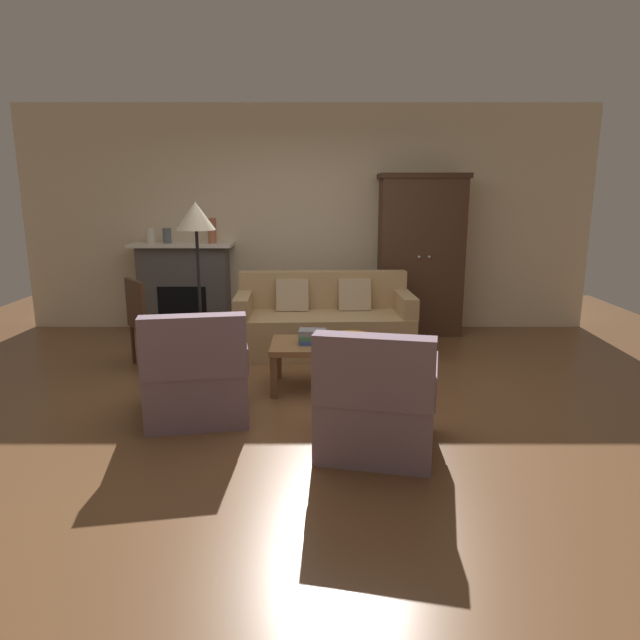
{
  "coord_description": "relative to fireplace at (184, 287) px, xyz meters",
  "views": [
    {
      "loc": [
        0.16,
        -4.72,
        1.74
      ],
      "look_at": [
        0.17,
        0.49,
        0.55
      ],
      "focal_mm": 31.56,
      "sensor_mm": 36.0,
      "label": 1
    }
  ],
  "objects": [
    {
      "name": "ground_plane",
      "position": [
        1.55,
        -2.3,
        -0.57
      ],
      "size": [
        9.6,
        9.6,
        0.0
      ],
      "primitive_type": "plane",
      "color": "brown"
    },
    {
      "name": "back_wall",
      "position": [
        1.55,
        0.25,
        0.83
      ],
      "size": [
        7.2,
        0.1,
        2.8
      ],
      "primitive_type": "cube",
      "color": "beige",
      "rests_on": "ground"
    },
    {
      "name": "fireplace",
      "position": [
        0.0,
        0.0,
        0.0
      ],
      "size": [
        1.26,
        0.48,
        1.12
      ],
      "color": "#4C4947",
      "rests_on": "ground"
    },
    {
      "name": "armoire",
      "position": [
        2.95,
        -0.08,
        0.41
      ],
      "size": [
        1.06,
        0.57,
        1.96
      ],
      "color": "#472D1E",
      "rests_on": "ground"
    },
    {
      "name": "couch",
      "position": [
        1.76,
        -0.95,
        -0.25
      ],
      "size": [
        1.95,
        0.93,
        0.86
      ],
      "color": "tan",
      "rests_on": "ground"
    },
    {
      "name": "coffee_table",
      "position": [
        1.83,
        -2.16,
        -0.2
      ],
      "size": [
        1.1,
        0.6,
        0.42
      ],
      "color": "olive",
      "rests_on": "ground"
    },
    {
      "name": "fruit_bowl",
      "position": [
        2.0,
        -2.12,
        -0.11
      ],
      "size": [
        0.34,
        0.34,
        0.07
      ],
      "primitive_type": "cylinder",
      "color": "orange",
      "rests_on": "coffee_table"
    },
    {
      "name": "book_stack",
      "position": [
        1.64,
        -2.17,
        -0.09
      ],
      "size": [
        0.26,
        0.19,
        0.13
      ],
      "color": "#38569E",
      "rests_on": "coffee_table"
    },
    {
      "name": "mantel_vase_cream",
      "position": [
        -0.38,
        -0.02,
        0.65
      ],
      "size": [
        0.11,
        0.11,
        0.19
      ],
      "primitive_type": "cylinder",
      "color": "beige",
      "rests_on": "fireplace"
    },
    {
      "name": "mantel_vase_slate",
      "position": [
        -0.18,
        -0.02,
        0.64
      ],
      "size": [
        0.1,
        0.1,
        0.18
      ],
      "primitive_type": "cylinder",
      "color": "#565B66",
      "rests_on": "fireplace"
    },
    {
      "name": "mantel_vase_terracotta",
      "position": [
        0.38,
        -0.02,
        0.7
      ],
      "size": [
        0.1,
        0.1,
        0.31
      ],
      "primitive_type": "cylinder",
      "color": "#A86042",
      "rests_on": "fireplace"
    },
    {
      "name": "armchair_near_left",
      "position": [
        0.75,
        -2.85,
        -0.25
      ],
      "size": [
        0.89,
        0.89,
        0.88
      ],
      "color": "gray",
      "rests_on": "ground"
    },
    {
      "name": "armchair_near_right",
      "position": [
        2.1,
        -3.43,
        -0.25
      ],
      "size": [
        0.91,
        0.91,
        0.88
      ],
      "color": "gray",
      "rests_on": "ground"
    },
    {
      "name": "side_chair_wooden",
      "position": [
        -0.02,
        -1.52,
        -0.06
      ],
      "size": [
        0.62,
        0.62,
        0.9
      ],
      "color": "#472D1E",
      "rests_on": "ground"
    },
    {
      "name": "floor_lamp",
      "position": [
        0.56,
        -1.72,
        0.86
      ],
      "size": [
        0.36,
        0.36,
        1.65
      ],
      "color": "black",
      "rests_on": "ground"
    }
  ]
}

